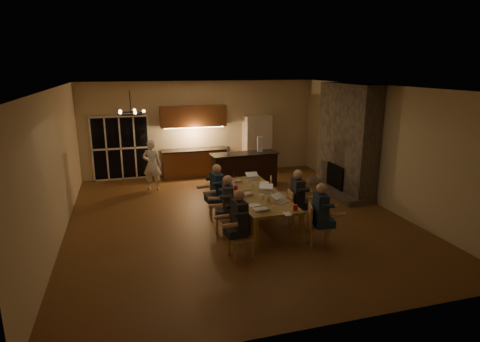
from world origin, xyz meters
name	(u,v)px	position (x,y,z in m)	size (l,w,h in m)	color
floor	(236,218)	(0.00, 0.00, 0.00)	(9.00, 9.00, 0.00)	brown
back_wall	(201,128)	(0.00, 4.52, 1.60)	(8.00, 0.04, 3.20)	beige
left_wall	(54,167)	(-4.02, 0.00, 1.60)	(0.04, 9.00, 3.20)	beige
right_wall	(381,146)	(4.02, 0.00, 1.60)	(0.04, 9.00, 3.20)	beige
ceiling	(236,86)	(0.00, 0.00, 3.22)	(8.00, 9.00, 0.04)	white
french_doors	(121,148)	(-2.70, 4.47, 1.05)	(1.86, 0.08, 2.10)	black
fireplace	(347,139)	(3.70, 1.20, 1.60)	(0.58, 2.50, 3.20)	#635B4E
kitchenette	(194,142)	(-0.30, 4.20, 1.20)	(2.24, 0.68, 2.40)	brown
refrigerator	(257,144)	(1.90, 4.15, 1.00)	(0.90, 0.68, 2.00)	beige
dining_table	(257,208)	(0.39, -0.43, 0.38)	(1.10, 3.02, 0.75)	olive
bar_island	(244,170)	(0.95, 2.51, 0.54)	(2.09, 0.68, 1.08)	black
chair_left_near	(241,237)	(-0.49, -2.09, 0.45)	(0.44, 0.44, 0.89)	tan
chair_left_mid	(228,216)	(-0.47, -0.96, 0.45)	(0.44, 0.44, 0.89)	tan
chair_left_far	(218,201)	(-0.44, 0.11, 0.45)	(0.44, 0.44, 0.89)	tan
chair_right_near	(319,225)	(1.24, -2.00, 0.45)	(0.44, 0.44, 0.89)	tan
chair_right_mid	(299,209)	(1.23, -0.96, 0.45)	(0.44, 0.44, 0.89)	tan
chair_right_far	(278,194)	(1.20, 0.22, 0.45)	(0.44, 0.44, 0.89)	tan
person_left_near	(239,223)	(-0.50, -2.00, 0.69)	(0.60, 0.60, 1.38)	#22262C
person_right_near	(320,215)	(1.23, -2.04, 0.69)	(0.60, 0.60, 1.38)	#1E334B
person_left_mid	(228,206)	(-0.46, -0.93, 0.69)	(0.60, 0.60, 1.38)	#3B3F46
person_right_mid	(297,199)	(1.22, -0.91, 0.69)	(0.60, 0.60, 1.38)	#22262C
person_left_far	(217,192)	(-0.46, 0.12, 0.69)	(0.60, 0.60, 1.38)	#1E334B
standing_person	(152,165)	(-1.81, 3.00, 0.78)	(0.57, 0.37, 1.55)	white
chandelier	(131,114)	(-2.38, -0.71, 2.75)	(0.54, 0.54, 0.03)	black
laptop_a	(261,204)	(0.10, -1.53, 0.86)	(0.32, 0.28, 0.23)	silver
laptop_b	(281,198)	(0.69, -1.24, 0.86)	(0.32, 0.28, 0.23)	silver
laptop_c	(245,190)	(0.09, -0.45, 0.86)	(0.32, 0.28, 0.23)	silver
laptop_d	(266,188)	(0.60, -0.45, 0.86)	(0.32, 0.28, 0.23)	silver
laptop_e	(235,177)	(0.15, 0.69, 0.86)	(0.32, 0.28, 0.23)	silver
laptop_f	(253,176)	(0.65, 0.69, 0.86)	(0.32, 0.28, 0.23)	silver
mug_front	(262,197)	(0.36, -0.87, 0.80)	(0.09, 0.09, 0.10)	white
mug_mid	(252,184)	(0.44, 0.17, 0.80)	(0.07, 0.07, 0.10)	white
mug_back	(233,184)	(0.01, 0.30, 0.80)	(0.07, 0.07, 0.10)	white
redcup_near	(295,208)	(0.78, -1.78, 0.81)	(0.09, 0.09, 0.12)	#AC0B18
redcup_mid	(236,188)	(-0.04, -0.09, 0.81)	(0.09, 0.09, 0.12)	#AC0B18
can_silver	(269,199)	(0.43, -1.13, 0.81)	(0.07, 0.07, 0.12)	#B2B2B7
can_cola	(234,176)	(0.21, 1.01, 0.81)	(0.07, 0.07, 0.12)	#3F0F0C
can_right	(268,186)	(0.75, -0.16, 0.81)	(0.07, 0.07, 0.12)	#B2B2B7
plate_near	(279,199)	(0.73, -1.01, 0.76)	(0.26, 0.26, 0.02)	white
plate_left	(255,206)	(0.05, -1.29, 0.76)	(0.27, 0.27, 0.02)	white
plate_far	(264,183)	(0.83, 0.31, 0.76)	(0.26, 0.26, 0.02)	white
notepad	(287,214)	(0.53, -1.95, 0.76)	(0.14, 0.20, 0.01)	white
bar_bottle	(228,150)	(0.44, 2.49, 1.20)	(0.09, 0.09, 0.24)	#99999E
bar_blender	(260,144)	(1.49, 2.60, 1.31)	(0.15, 0.15, 0.47)	silver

